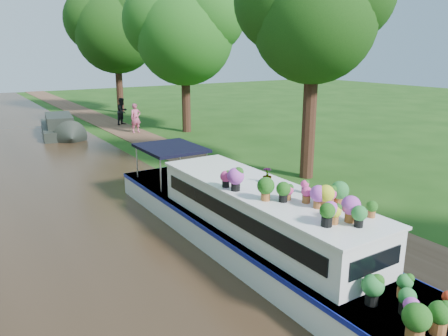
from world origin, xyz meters
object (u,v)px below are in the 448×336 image
(second_boat, at_px, (59,127))
(pedestrian_dark, at_px, (122,111))
(pedestrian_pink, at_px, (136,118))
(plant_boat, at_px, (261,227))

(second_boat, distance_m, pedestrian_dark, 4.93)
(second_boat, xyz_separation_m, pedestrian_dark, (4.65, 1.57, 0.45))
(pedestrian_pink, distance_m, pedestrian_dark, 3.38)
(plant_boat, distance_m, second_boat, 19.97)
(pedestrian_dark, bearing_deg, pedestrian_pink, -128.62)
(plant_boat, xyz_separation_m, pedestrian_dark, (4.15, 21.53, 0.12))
(plant_boat, bearing_deg, second_boat, 91.44)
(plant_boat, height_order, second_boat, plant_boat)
(plant_boat, relative_size, second_boat, 1.99)
(pedestrian_pink, bearing_deg, pedestrian_dark, 83.49)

